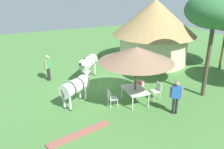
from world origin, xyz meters
TOP-DOWN VIEW (x-y plane):
  - ground_plane at (0.00, 0.00)m, footprint 36.00×36.00m
  - thatched_hut at (-2.57, 5.18)m, footprint 6.07×6.07m
  - shade_umbrella at (2.64, 0.77)m, footprint 3.63×3.63m
  - patio_dining_table at (2.64, 0.77)m, footprint 1.55×1.08m
  - patio_chair_east_end at (2.56, -0.50)m, footprint 0.47×0.45m
  - patio_chair_near_hut at (2.72, 2.04)m, footprint 0.47×0.45m
  - guest_beside_umbrella at (4.35, 1.95)m, footprint 0.39×0.53m
  - standing_watcher at (-2.09, -2.69)m, footprint 0.48×0.44m
  - striped_lounge_chair at (1.00, 1.92)m, footprint 0.95×0.94m
  - zebra_nearest_camera at (-1.36, -0.34)m, footprint 1.83×1.62m
  - zebra_by_umbrella at (1.57, -2.00)m, footprint 1.51×1.96m
  - acacia_tree_right_background at (3.42, 4.56)m, footprint 2.91×2.91m
  - brick_patio_kerb at (4.16, -2.60)m, footprint 1.01×2.81m

SIDE VIEW (x-z plane):
  - ground_plane at x=0.00m, z-range 0.00..0.00m
  - brick_patio_kerb at x=4.16m, z-range 0.00..0.08m
  - striped_lounge_chair at x=1.00m, z-range -0.05..0.55m
  - patio_chair_east_end at x=2.56m, z-range 0.07..0.97m
  - patio_chair_near_hut at x=2.72m, z-range 0.07..0.97m
  - patio_dining_table at x=2.64m, z-range 0.30..1.04m
  - zebra_by_umbrella at x=1.57m, z-range 0.22..1.72m
  - standing_watcher at x=-2.09m, z-range 0.17..1.81m
  - guest_beside_umbrella at x=4.35m, z-range 0.17..1.81m
  - zebra_nearest_camera at x=-1.36m, z-range 0.25..1.83m
  - thatched_hut at x=-2.57m, z-range 0.22..4.86m
  - shade_umbrella at x=2.64m, z-range 1.10..4.03m
  - acacia_tree_right_background at x=3.42m, z-range 1.78..7.15m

